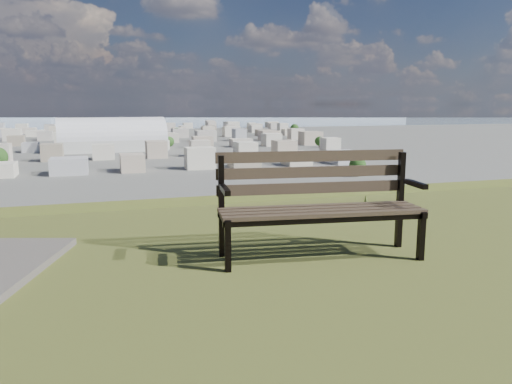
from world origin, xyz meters
name	(u,v)px	position (x,y,z in m)	size (l,w,h in m)	color
park_bench	(318,198)	(0.79, 1.32, 25.56)	(1.95, 0.83, 0.99)	#473628
grass_tufts	(249,332)	(-0.37, -0.28, 25.12)	(12.49, 7.38, 0.28)	brown
arena	(112,141)	(7.04, 295.01, 5.90)	(60.88, 29.03, 25.04)	beige
city_blocks	(99,135)	(0.00, 394.44, 3.50)	(395.00, 361.00, 7.00)	beige
city_trees	(53,141)	(-26.39, 319.00, 4.83)	(406.52, 387.20, 9.98)	#322019
bay_water	(97,120)	(0.00, 900.00, 0.00)	(2400.00, 700.00, 0.12)	#859BAA
far_hills	(71,105)	(-60.92, 1402.93, 25.47)	(2050.00, 340.00, 60.00)	#A0AFC7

